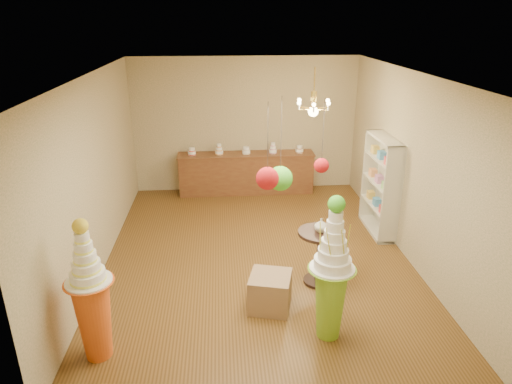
{
  "coord_description": "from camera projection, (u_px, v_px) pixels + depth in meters",
  "views": [
    {
      "loc": [
        -0.56,
        -6.8,
        3.81
      ],
      "look_at": [
        -0.02,
        0.0,
        1.15
      ],
      "focal_mm": 32.0,
      "sensor_mm": 36.0,
      "label": 1
    }
  ],
  "objects": [
    {
      "name": "floor",
      "position": [
        257.0,
        255.0,
        7.74
      ],
      "size": [
        6.5,
        6.5,
        0.0
      ],
      "primitive_type": "plane",
      "color": "#583A18",
      "rests_on": "ground"
    },
    {
      "name": "ceiling",
      "position": [
        257.0,
        74.0,
        6.65
      ],
      "size": [
        6.5,
        6.5,
        0.0
      ],
      "primitive_type": "plane",
      "rotation": [
        3.14,
        0.0,
        0.0
      ],
      "color": "white",
      "rests_on": "ground"
    },
    {
      "name": "wall_back",
      "position": [
        245.0,
        125.0,
        10.22
      ],
      "size": [
        5.0,
        0.04,
        3.0
      ],
      "primitive_type": "cube",
      "color": "tan",
      "rests_on": "ground"
    },
    {
      "name": "wall_front",
      "position": [
        286.0,
        285.0,
        4.18
      ],
      "size": [
        5.0,
        0.04,
        3.0
      ],
      "primitive_type": "cube",
      "color": "tan",
      "rests_on": "ground"
    },
    {
      "name": "wall_left",
      "position": [
        95.0,
        176.0,
        7.01
      ],
      "size": [
        0.04,
        6.5,
        3.0
      ],
      "primitive_type": "cube",
      "color": "tan",
      "rests_on": "ground"
    },
    {
      "name": "wall_right",
      "position": [
        411.0,
        168.0,
        7.38
      ],
      "size": [
        0.04,
        6.5,
        3.0
      ],
      "primitive_type": "cube",
      "color": "tan",
      "rests_on": "ground"
    },
    {
      "name": "pedestal_green",
      "position": [
        331.0,
        284.0,
        5.55
      ],
      "size": [
        0.6,
        0.6,
        1.91
      ],
      "rotation": [
        0.0,
        0.0,
        0.11
      ],
      "color": "#79AF26",
      "rests_on": "floor"
    },
    {
      "name": "pedestal_orange",
      "position": [
        93.0,
        307.0,
        5.23
      ],
      "size": [
        0.63,
        0.63,
        1.79
      ],
      "rotation": [
        0.0,
        0.0,
        0.26
      ],
      "color": "#D45518",
      "rests_on": "floor"
    },
    {
      "name": "burlap_riser",
      "position": [
        270.0,
        292.0,
        6.29
      ],
      "size": [
        0.67,
        0.67,
        0.5
      ],
      "primitive_type": "cube",
      "rotation": [
        0.0,
        0.0,
        -0.25
      ],
      "color": "#906E4E",
      "rests_on": "floor"
    },
    {
      "name": "sideboard",
      "position": [
        246.0,
        172.0,
        10.33
      ],
      "size": [
        3.04,
        0.54,
        1.16
      ],
      "color": "brown",
      "rests_on": "floor"
    },
    {
      "name": "shelving_unit",
      "position": [
        381.0,
        185.0,
        8.33
      ],
      "size": [
        0.33,
        1.2,
        1.8
      ],
      "color": "beige",
      "rests_on": "floor"
    },
    {
      "name": "round_table",
      "position": [
        320.0,
        250.0,
        6.77
      ],
      "size": [
        0.72,
        0.72,
        0.86
      ],
      "rotation": [
        0.0,
        0.0,
        -0.08
      ],
      "color": "black",
      "rests_on": "floor"
    },
    {
      "name": "vase",
      "position": [
        321.0,
        225.0,
        6.62
      ],
      "size": [
        0.24,
        0.24,
        0.21
      ],
      "primitive_type": "imported",
      "rotation": [
        0.0,
        0.0,
        -0.24
      ],
      "color": "beige",
      "rests_on": "round_table"
    },
    {
      "name": "pom_red_left",
      "position": [
        267.0,
        178.0,
        4.87
      ],
      "size": [
        0.25,
        0.25,
        0.94
      ],
      "color": "#3C322B",
      "rests_on": "ceiling"
    },
    {
      "name": "pom_green_mid",
      "position": [
        280.0,
        178.0,
        5.23
      ],
      "size": [
        0.29,
        0.29,
        1.09
      ],
      "color": "#3C322B",
      "rests_on": "ceiling"
    },
    {
      "name": "pom_red_right",
      "position": [
        321.0,
        165.0,
        5.03
      ],
      "size": [
        0.17,
        0.17,
        0.82
      ],
      "color": "#3C322B",
      "rests_on": "ceiling"
    },
    {
      "name": "chandelier",
      "position": [
        313.0,
        109.0,
        7.86
      ],
      "size": [
        0.83,
        0.83,
        0.85
      ],
      "rotation": [
        0.0,
        0.0,
        0.34
      ],
      "color": "#E5C051",
      "rests_on": "ceiling"
    }
  ]
}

